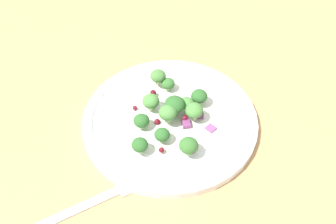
{
  "coord_description": "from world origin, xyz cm",
  "views": [
    {
      "loc": [
        -11.49,
        -42.02,
        49.49
      ],
      "look_at": [
        -0.31,
        -1.47,
        2.7
      ],
      "focal_mm": 47.15,
      "sensor_mm": 36.0,
      "label": 1
    }
  ],
  "objects_px": {
    "broccoli_floret_0": "(151,101)",
    "fork": "(86,205)",
    "broccoli_floret_2": "(199,96)",
    "broccoli_floret_1": "(162,135)",
    "plate": "(168,120)"
  },
  "relations": [
    {
      "from": "plate",
      "to": "broccoli_floret_2",
      "type": "xyz_separation_m",
      "value": [
        0.05,
        0.02,
        0.02
      ]
    },
    {
      "from": "broccoli_floret_0",
      "to": "plate",
      "type": "bearing_deg",
      "value": -49.3
    },
    {
      "from": "broccoli_floret_1",
      "to": "broccoli_floret_2",
      "type": "height_order",
      "value": "broccoli_floret_2"
    },
    {
      "from": "broccoli_floret_1",
      "to": "fork",
      "type": "xyz_separation_m",
      "value": [
        -0.12,
        -0.06,
        -0.03
      ]
    },
    {
      "from": "broccoli_floret_0",
      "to": "broccoli_floret_2",
      "type": "bearing_deg",
      "value": -6.1
    },
    {
      "from": "broccoli_floret_0",
      "to": "fork",
      "type": "bearing_deg",
      "value": -132.83
    },
    {
      "from": "plate",
      "to": "broccoli_floret_1",
      "type": "relative_size",
      "value": 11.65
    },
    {
      "from": "broccoli_floret_0",
      "to": "fork",
      "type": "relative_size",
      "value": 0.14
    },
    {
      "from": "plate",
      "to": "broccoli_floret_2",
      "type": "relative_size",
      "value": 10.37
    },
    {
      "from": "broccoli_floret_0",
      "to": "fork",
      "type": "xyz_separation_m",
      "value": [
        -0.12,
        -0.13,
        -0.03
      ]
    },
    {
      "from": "plate",
      "to": "broccoli_floret_1",
      "type": "height_order",
      "value": "broccoli_floret_1"
    },
    {
      "from": "broccoli_floret_1",
      "to": "broccoli_floret_2",
      "type": "xyz_separation_m",
      "value": [
        0.07,
        0.05,
        0.0
      ]
    },
    {
      "from": "plate",
      "to": "fork",
      "type": "relative_size",
      "value": 1.38
    },
    {
      "from": "plate",
      "to": "broccoli_floret_1",
      "type": "distance_m",
      "value": 0.05
    },
    {
      "from": "broccoli_floret_1",
      "to": "broccoli_floret_0",
      "type": "bearing_deg",
      "value": 90.36
    }
  ]
}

